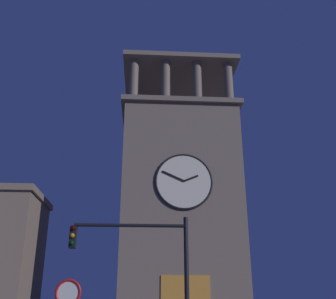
% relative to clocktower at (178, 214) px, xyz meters
% --- Properties ---
extents(clocktower, '(9.46, 9.54, 24.13)m').
position_rel_clocktower_xyz_m(clocktower, '(0.00, 0.00, 0.00)').
color(clocktower, '#75665B').
rests_on(clocktower, ground_plane).
extents(traffic_signal_near, '(4.11, 0.41, 5.10)m').
position_rel_clocktower_xyz_m(traffic_signal_near, '(2.77, 17.66, -5.50)').
color(traffic_signal_near, black).
rests_on(traffic_signal_near, ground_plane).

